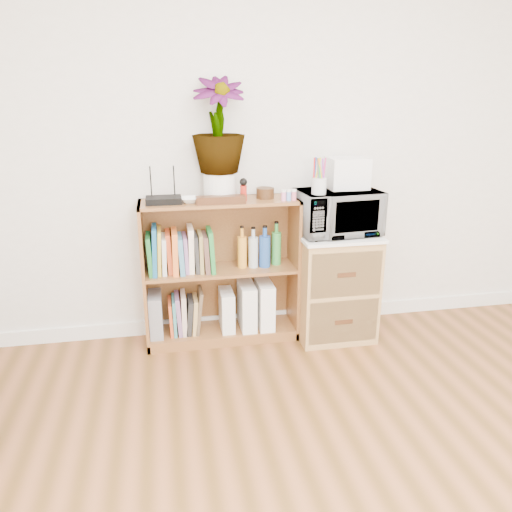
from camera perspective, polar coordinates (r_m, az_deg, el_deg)
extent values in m
cube|color=white|center=(3.61, 1.41, -7.04)|extent=(4.00, 0.02, 0.10)
cube|color=brown|center=(3.27, -4.02, -1.81)|extent=(1.00, 0.30, 0.95)
cube|color=#9E7542|center=(3.41, 8.83, -3.38)|extent=(0.50, 0.45, 0.70)
imported|color=silver|center=(3.24, 9.32, 4.96)|extent=(0.54, 0.39, 0.28)
cylinder|color=silver|center=(3.08, 7.20, 7.95)|extent=(0.09, 0.09, 0.10)
cube|color=white|center=(3.29, 10.36, 9.32)|extent=(0.25, 0.21, 0.20)
cube|color=black|center=(3.09, -10.51, 6.31)|extent=(0.21, 0.15, 0.04)
imported|color=white|center=(3.09, -7.49, 6.37)|extent=(0.13, 0.13, 0.03)
cylinder|color=white|center=(3.14, -4.18, 7.95)|extent=(0.20, 0.20, 0.17)
imported|color=#327F33|center=(3.09, -4.34, 14.68)|extent=(0.32, 0.32, 0.57)
cube|color=#331D0D|center=(3.03, -4.05, 6.42)|extent=(0.30, 0.07, 0.05)
cylinder|color=#A21E14|center=(3.11, -1.44, 7.19)|extent=(0.04, 0.04, 0.09)
cylinder|color=#341D0E|center=(3.18, 1.06, 7.21)|extent=(0.11, 0.11, 0.07)
cube|color=#D27480|center=(3.12, 3.76, 6.83)|extent=(0.11, 0.04, 0.06)
cube|color=gray|center=(3.35, -11.39, -6.52)|extent=(0.08, 0.23, 0.28)
cube|color=white|center=(3.36, -3.37, -6.16)|extent=(0.09, 0.22, 0.27)
cube|color=white|center=(3.37, -1.05, -5.67)|extent=(0.10, 0.25, 0.31)
cube|color=white|center=(3.39, 0.96, -5.48)|extent=(0.10, 0.25, 0.32)
cube|color=#1D6F2D|center=(3.20, -12.05, 0.22)|extent=(0.04, 0.20, 0.25)
cube|color=#17588A|center=(3.19, -11.52, 0.73)|extent=(0.04, 0.20, 0.31)
cube|color=gold|center=(3.19, -10.99, 0.55)|extent=(0.04, 0.20, 0.28)
cube|color=silver|center=(3.20, -10.46, 0.18)|extent=(0.03, 0.20, 0.23)
cube|color=#C34921|center=(3.20, -9.91, 0.41)|extent=(0.04, 0.20, 0.26)
cube|color=orange|center=(3.19, -9.28, 0.60)|extent=(0.04, 0.20, 0.27)
cube|color=teal|center=(3.20, -8.61, 0.33)|extent=(0.04, 0.20, 0.24)
cube|color=#8D5F8F|center=(3.20, -8.04, 0.32)|extent=(0.03, 0.20, 0.23)
cube|color=#FFE7C6|center=(3.20, -7.48, 0.80)|extent=(0.04, 0.20, 0.29)
cube|color=#292929|center=(3.21, -6.87, 0.43)|extent=(0.03, 0.20, 0.24)
cube|color=#9B8547|center=(3.21, -6.36, 0.52)|extent=(0.02, 0.20, 0.25)
cube|color=brown|center=(3.21, -5.81, 0.51)|extent=(0.04, 0.20, 0.24)
cube|color=#207B32|center=(3.21, -5.22, 0.81)|extent=(0.04, 0.20, 0.27)
cylinder|color=orange|center=(3.23, -1.62, 0.99)|extent=(0.06, 0.06, 0.27)
cylinder|color=#ABBBC2|center=(3.25, -0.36, 0.99)|extent=(0.06, 0.06, 0.26)
cylinder|color=#214C9D|center=(3.26, 0.94, 1.11)|extent=(0.07, 0.07, 0.27)
cylinder|color=green|center=(3.27, 2.39, 1.32)|extent=(0.06, 0.06, 0.28)
cube|color=#C34922|center=(3.36, -9.72, -6.84)|extent=(0.03, 0.19, 0.23)
cube|color=teal|center=(3.35, -9.31, -6.68)|extent=(0.02, 0.19, 0.24)
cube|color=slate|center=(3.35, -8.84, -6.52)|extent=(0.04, 0.19, 0.26)
cube|color=beige|center=(3.35, -8.27, -6.41)|extent=(0.03, 0.19, 0.27)
cube|color=black|center=(3.36, -7.63, -6.68)|extent=(0.06, 0.19, 0.23)
cube|color=tan|center=(3.36, -7.05, -6.59)|extent=(0.05, 0.19, 0.24)
cube|color=brown|center=(3.35, -6.58, -6.15)|extent=(0.06, 0.19, 0.29)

